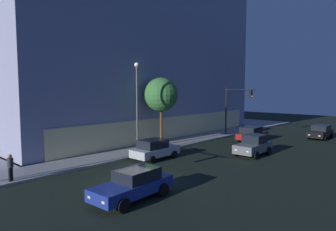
{
  "coord_description": "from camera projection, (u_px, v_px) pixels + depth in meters",
  "views": [
    {
      "loc": [
        -11.54,
        -13.34,
        5.72
      ],
      "look_at": [
        7.17,
        3.71,
        3.5
      ],
      "focal_mm": 31.62,
      "sensor_mm": 36.0,
      "label": 1
    }
  ],
  "objects": [
    {
      "name": "car_silver",
      "position": [
        155.0,
        149.0,
        24.37
      ],
      "size": [
        4.17,
        2.08,
        1.65
      ],
      "color": "#B7BABF",
      "rests_on": "ground"
    },
    {
      "name": "car_red",
      "position": [
        252.0,
        134.0,
        32.79
      ],
      "size": [
        4.61,
        2.23,
        1.63
      ],
      "color": "maroon",
      "rests_on": "ground"
    },
    {
      "name": "traffic_light_far_corner",
      "position": [
        235.0,
        103.0,
        35.95
      ],
      "size": [
        0.56,
        4.13,
        5.9
      ],
      "color": "black",
      "rests_on": "sidewalk_corner"
    },
    {
      "name": "pedestrian_waiting",
      "position": [
        10.0,
        165.0,
        17.98
      ],
      "size": [
        0.36,
        0.36,
        1.66
      ],
      "color": "black",
      "rests_on": "sidewalk_corner"
    },
    {
      "name": "car_grey",
      "position": [
        253.0,
        145.0,
        25.76
      ],
      "size": [
        4.07,
        2.02,
        1.79
      ],
      "color": "slate",
      "rests_on": "ground"
    },
    {
      "name": "car_black",
      "position": [
        320.0,
        132.0,
        34.62
      ],
      "size": [
        4.63,
        2.07,
        1.57
      ],
      "color": "black",
      "rests_on": "ground"
    },
    {
      "name": "modern_building",
      "position": [
        109.0,
        52.0,
        40.96
      ],
      "size": [
        33.96,
        24.1,
        22.02
      ],
      "color": "#4C4C51",
      "rests_on": "ground"
    },
    {
      "name": "car_blue",
      "position": [
        134.0,
        184.0,
        15.39
      ],
      "size": [
        4.66,
        2.18,
        1.6
      ],
      "color": "navy",
      "rests_on": "ground"
    },
    {
      "name": "sidewalk_tree",
      "position": [
        161.0,
        95.0,
        29.54
      ],
      "size": [
        3.41,
        3.41,
        6.78
      ],
      "color": "brown",
      "rests_on": "sidewalk_corner"
    },
    {
      "name": "ground_plane",
      "position": [
        134.0,
        184.0,
        17.95
      ],
      "size": [
        120.0,
        120.0,
        0.0
      ],
      "primitive_type": "plane",
      "color": "black"
    },
    {
      "name": "street_lamp_sidewalk",
      "position": [
        137.0,
        96.0,
        25.91
      ],
      "size": [
        0.44,
        0.44,
        7.93
      ],
      "color": "#585858",
      "rests_on": "sidewalk_corner"
    }
  ]
}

